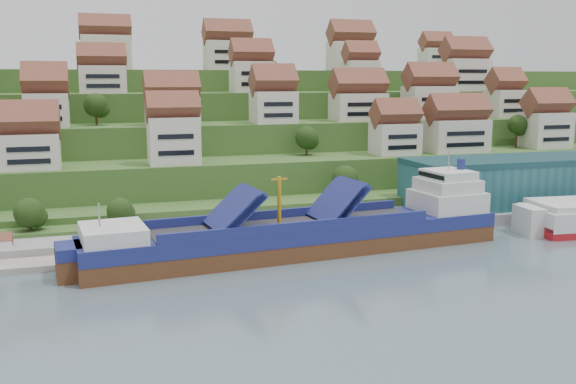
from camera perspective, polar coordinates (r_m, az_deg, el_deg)
name	(u,v)px	position (r m, az deg, el deg)	size (l,w,h in m)	color
ground	(345,251)	(108.82, 5.12, -5.22)	(300.00, 300.00, 0.00)	slate
quay	(409,218)	(130.13, 10.75, -2.33)	(180.00, 14.00, 2.20)	gray
hillside	(221,136)	(205.25, -6.01, 4.96)	(260.00, 128.00, 31.00)	#2D4C1E
hillside_village	(260,94)	(164.38, -2.46, 8.71)	(156.12, 64.34, 29.20)	beige
hillside_trees	(206,132)	(144.28, -7.33, 5.29)	(140.99, 62.41, 31.25)	#233E14
warehouse	(539,179)	(148.30, 21.43, 1.05)	(60.00, 15.00, 10.00)	#21565C
flagpole	(414,195)	(123.83, 11.15, -0.24)	(1.28, 0.16, 8.00)	gray
cargo_ship	(311,235)	(106.78, 2.04, -3.80)	(71.36, 16.87, 15.59)	#512D19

